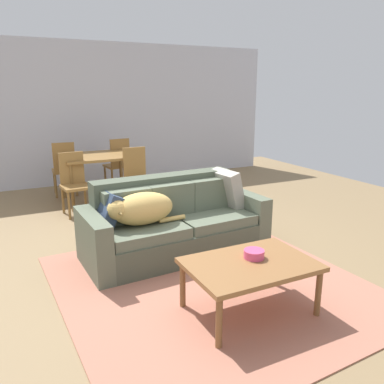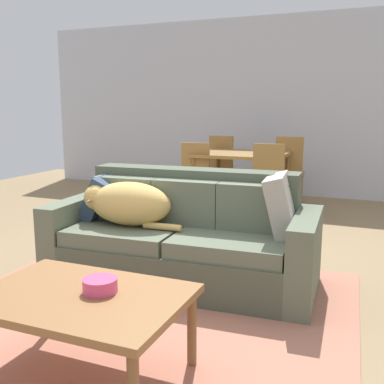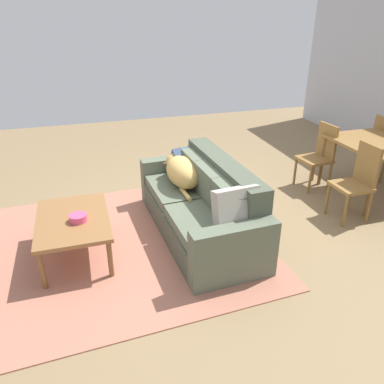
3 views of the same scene
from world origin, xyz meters
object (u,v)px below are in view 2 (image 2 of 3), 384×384
(throw_pillow_by_right_arm, at_px, (282,206))
(coffee_table, at_px, (81,303))
(dog_on_left_cushion, at_px, (127,203))
(bowl_on_coffee_table, at_px, (100,285))
(dining_chair_near_right, at_px, (266,182))
(dining_table, at_px, (243,158))
(couch, at_px, (184,239))
(dining_chair_near_left, at_px, (193,177))
(throw_pillow_by_left_arm, at_px, (102,198))
(dining_chair_far_left, at_px, (224,166))
(dining_chair_far_right, at_px, (289,168))

(throw_pillow_by_right_arm, distance_m, coffee_table, 1.66)
(throw_pillow_by_right_arm, bearing_deg, dog_on_left_cushion, -169.77)
(throw_pillow_by_right_arm, distance_m, bowl_on_coffee_table, 1.57)
(dining_chair_near_right, bearing_deg, coffee_table, -93.75)
(throw_pillow_by_right_arm, height_order, dining_table, throw_pillow_by_right_arm)
(dining_table, bearing_deg, bowl_on_coffee_table, -84.13)
(dining_chair_near_right, bearing_deg, couch, -97.42)
(couch, xyz_separation_m, dog_on_left_cushion, (-0.43, -0.12, 0.28))
(throw_pillow_by_right_arm, relative_size, dining_chair_near_left, 0.49)
(couch, distance_m, dog_on_left_cushion, 0.52)
(throw_pillow_by_right_arm, xyz_separation_m, dining_table, (-1.00, 2.42, 0.05))
(throw_pillow_by_left_arm, bearing_deg, bowl_on_coffee_table, -57.02)
(dining_chair_far_left, bearing_deg, dining_chair_near_left, 92.68)
(coffee_table, height_order, bowl_on_coffee_table, bowl_on_coffee_table)
(coffee_table, relative_size, dining_table, 0.93)
(dining_chair_far_left, relative_size, dining_chair_far_right, 0.99)
(bowl_on_coffee_table, height_order, dining_table, dining_table)
(bowl_on_coffee_table, xyz_separation_m, dining_chair_far_left, (-0.85, 4.45, 0.03))
(couch, height_order, coffee_table, couch)
(bowl_on_coffee_table, bearing_deg, dining_chair_far_left, 100.80)
(dining_table, relative_size, dining_chair_near_right, 1.18)
(couch, distance_m, dining_chair_far_left, 3.18)
(dog_on_left_cushion, xyz_separation_m, dining_chair_near_left, (-0.31, 2.11, -0.11))
(bowl_on_coffee_table, height_order, dining_chair_near_right, dining_chair_near_right)
(throw_pillow_by_left_arm, bearing_deg, dog_on_left_cushion, -22.58)
(dining_chair_near_right, distance_m, dining_chair_far_right, 1.19)
(coffee_table, bearing_deg, dining_chair_far_left, 99.72)
(couch, bearing_deg, throw_pillow_by_left_arm, 176.34)
(couch, height_order, throw_pillow_by_left_arm, couch)
(dog_on_left_cushion, bearing_deg, bowl_on_coffee_table, -68.35)
(dog_on_left_cushion, bearing_deg, throw_pillow_by_left_arm, 154.44)
(dog_on_left_cushion, bearing_deg, dining_chair_near_left, 95.31)
(coffee_table, relative_size, bowl_on_coffee_table, 5.98)
(couch, distance_m, dining_chair_near_left, 2.12)
(throw_pillow_by_left_arm, xyz_separation_m, throw_pillow_by_right_arm, (1.49, 0.08, 0.04))
(dining_chair_near_right, xyz_separation_m, dining_chair_far_left, (-0.91, 1.21, 0.00))
(dining_table, height_order, dining_chair_far_left, dining_chair_far_left)
(dining_chair_near_right, xyz_separation_m, dining_chair_far_right, (0.04, 1.19, 0.01))
(bowl_on_coffee_table, bearing_deg, coffee_table, -142.70)
(dog_on_left_cushion, height_order, dining_chair_far_right, dining_chair_far_right)
(dining_chair_far_right, bearing_deg, dining_chair_far_left, -9.11)
(throw_pillow_by_left_arm, height_order, dining_chair_far_left, dining_chair_far_left)
(bowl_on_coffee_table, relative_size, dining_chair_near_right, 0.18)
(coffee_table, xyz_separation_m, dining_table, (-0.32, 3.92, 0.30))
(couch, relative_size, dining_chair_far_left, 2.20)
(dog_on_left_cushion, relative_size, bowl_on_coffee_table, 4.87)
(coffee_table, xyz_separation_m, dining_chair_far_right, (0.18, 4.48, 0.12))
(dining_table, xyz_separation_m, dining_chair_near_right, (0.46, -0.63, -0.19))
(throw_pillow_by_right_arm, xyz_separation_m, bowl_on_coffee_table, (-0.61, -1.44, -0.16))
(throw_pillow_by_left_arm, height_order, coffee_table, throw_pillow_by_left_arm)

